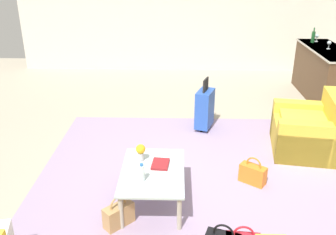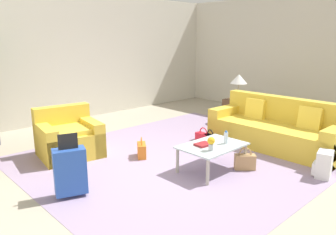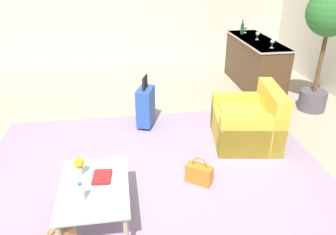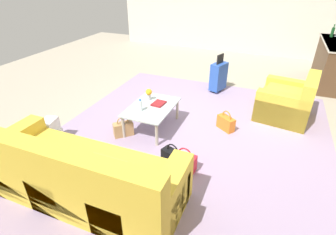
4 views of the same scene
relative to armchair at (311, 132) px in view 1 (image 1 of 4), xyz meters
The scene contains 15 objects.
ground_plane 1.91m from the armchair, 61.92° to the right, with size 12.00×12.00×0.00m, color #A89E89.
wall_left 4.66m from the armchair, 158.20° to the right, with size 0.12×8.00×3.10m, color beige.
area_rug 2.11m from the armchair, 44.58° to the right, with size 5.20×4.40×0.01m, color #9984A3.
armchair is the anchor object (origin of this frame).
coffee_table 2.52m from the armchair, 59.25° to the right, with size 1.01×0.70×0.42m.
water_bottle 2.72m from the armchair, 56.70° to the right, with size 0.06×0.06×0.20m.
coffee_table_book 2.40m from the armchair, 60.74° to the right, with size 0.24×0.19×0.03m, color maroon.
flower_vase 2.56m from the armchair, 65.23° to the right, with size 0.11×0.11×0.21m.
bar_console 2.41m from the armchair, 157.13° to the left, with size 1.92×0.68×0.98m.
wine_glass_leftmost 3.11m from the armchair, 162.27° to the left, with size 0.08×0.08×0.15m.
wine_glass_left_of_centre 2.52m from the armchair, 157.34° to the left, with size 0.08×0.08×0.15m.
wine_bottle_green 2.99m from the armchair, 163.79° to the left, with size 0.07×0.07×0.30m.
suitcase_blue 1.63m from the armchair, 115.83° to the right, with size 0.45×0.34×0.85m.
handbag_tan 3.03m from the armchair, 55.81° to the right, with size 0.32×0.33×0.36m.
handbag_orange 1.31m from the armchair, 48.18° to the right, with size 0.30×0.34×0.36m.
Camera 1 is at (3.95, -0.23, 2.60)m, focal length 40.00 mm.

